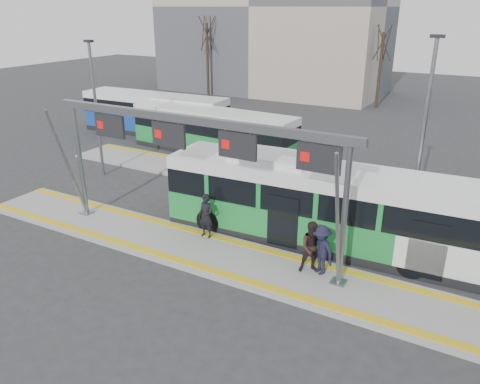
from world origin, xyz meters
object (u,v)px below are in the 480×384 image
object	(u,v)px
passenger_b	(313,247)
passenger_c	(321,250)
hero_bus	(319,205)
gantry	(193,144)
passenger_a	(206,216)

from	to	relation	value
passenger_b	passenger_c	world-z (taller)	passenger_b
hero_bus	passenger_b	world-z (taller)	hero_bus
passenger_b	passenger_c	xyz separation A→B (m)	(0.29, 0.04, -0.04)
gantry	passenger_a	distance (m)	3.31
passenger_b	passenger_c	size ratio (longest dim) A/B	1.04
passenger_b	gantry	bearing A→B (deg)	152.83
gantry	hero_bus	xyz separation A→B (m)	(3.99, 2.89, -2.70)
passenger_b	passenger_c	distance (m)	0.29
gantry	passenger_b	bearing A→B (deg)	3.57
gantry	passenger_a	xyz separation A→B (m)	(-0.03, 0.76, -3.22)
hero_bus	passenger_a	xyz separation A→B (m)	(-4.02, -2.13, -0.52)
passenger_a	passenger_c	xyz separation A→B (m)	(5.07, -0.42, -0.00)
passenger_b	passenger_c	bearing A→B (deg)	-22.61
passenger_a	passenger_c	size ratio (longest dim) A/B	1.00
passenger_b	passenger_a	bearing A→B (deg)	143.76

